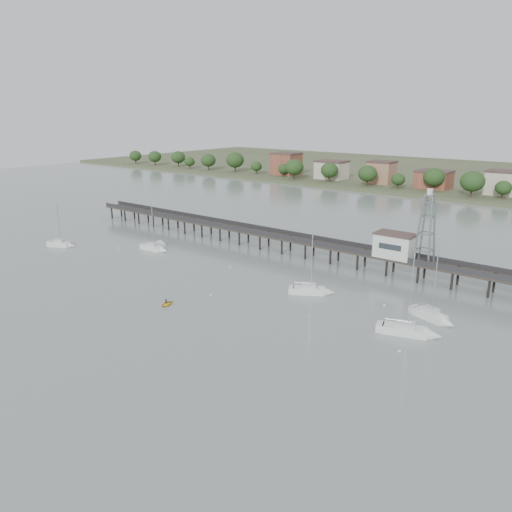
# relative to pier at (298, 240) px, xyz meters

# --- Properties ---
(ground_plane) EXTENTS (500.00, 500.00, 0.00)m
(ground_plane) POSITION_rel_pier_xyz_m (0.00, -60.00, -3.79)
(ground_plane) COLOR slate
(ground_plane) RESTS_ON ground
(pier) EXTENTS (150.00, 5.00, 5.50)m
(pier) POSITION_rel_pier_xyz_m (0.00, 0.00, 0.00)
(pier) COLOR #2D2823
(pier) RESTS_ON ground
(pier_building) EXTENTS (8.40, 5.40, 5.30)m
(pier_building) POSITION_rel_pier_xyz_m (25.00, 0.00, 2.87)
(pier_building) COLOR silver
(pier_building) RESTS_ON ground
(lattice_tower) EXTENTS (3.20, 3.20, 15.50)m
(lattice_tower) POSITION_rel_pier_xyz_m (31.50, 0.00, 7.31)
(lattice_tower) COLOR slate
(lattice_tower) RESTS_ON ground
(sailboat_b) EXTENTS (8.04, 3.01, 13.02)m
(sailboat_b) POSITION_rel_pier_xyz_m (-30.29, -19.48, -3.15)
(sailboat_b) COLOR white
(sailboat_b) RESTS_ON ground
(sailboat_e) EXTENTS (8.35, 4.86, 13.29)m
(sailboat_e) POSITION_rel_pier_xyz_m (41.23, -19.34, -3.15)
(sailboat_e) COLOR white
(sailboat_e) RESTS_ON ground
(sailboat_c) EXTENTS (8.22, 6.17, 13.46)m
(sailboat_c) POSITION_rel_pier_xyz_m (18.19, -20.86, -3.15)
(sailboat_c) COLOR white
(sailboat_c) RESTS_ON ground
(sailboat_a) EXTENTS (7.31, 4.91, 11.86)m
(sailboat_a) POSITION_rel_pier_xyz_m (-52.59, -32.09, -3.15)
(sailboat_a) COLOR white
(sailboat_a) RESTS_ON ground
(sailboat_d) EXTENTS (9.63, 5.28, 15.17)m
(sailboat_d) POSITION_rel_pier_xyz_m (40.60, -27.04, -3.16)
(sailboat_d) COLOR white
(sailboat_d) RESTS_ON ground
(white_tender) EXTENTS (3.68, 2.52, 1.32)m
(white_tender) POSITION_rel_pier_xyz_m (-33.57, -15.13, -3.39)
(white_tender) COLOR white
(white_tender) RESTS_ON ground
(yellow_dinghy) EXTENTS (2.14, 1.16, 2.88)m
(yellow_dinghy) POSITION_rel_pier_xyz_m (-0.27, -42.94, -3.79)
(yellow_dinghy) COLOR yellow
(yellow_dinghy) RESTS_ON ground
(dinghy_occupant) EXTENTS (0.81, 1.15, 0.26)m
(dinghy_occupant) POSITION_rel_pier_xyz_m (-0.27, -42.94, -3.79)
(dinghy_occupant) COLOR black
(dinghy_occupant) RESTS_ON ground
(mooring_buoys) EXTENTS (81.04, 16.45, 0.39)m
(mooring_buoys) POSITION_rel_pier_xyz_m (5.91, -25.75, -3.71)
(mooring_buoys) COLOR beige
(mooring_buoys) RESTS_ON ground
(far_shore) EXTENTS (500.00, 170.00, 10.40)m
(far_shore) POSITION_rel_pier_xyz_m (0.36, 179.58, -2.85)
(far_shore) COLOR #475133
(far_shore) RESTS_ON ground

